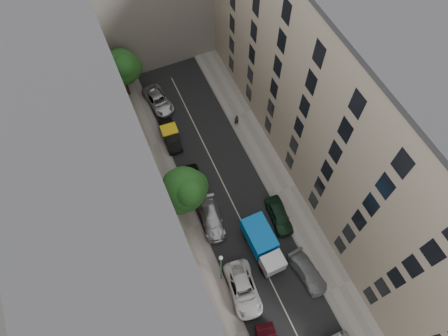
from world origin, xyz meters
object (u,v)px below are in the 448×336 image
tree_mid (185,191)px  pedestrian (236,120)px  tarp_truck (263,244)px  lamp_post (221,266)px  tree_far (122,68)px  car_left_3 (212,219)px  car_left_5 (170,135)px  car_right_2 (279,216)px  car_left_4 (194,180)px  car_left_6 (158,100)px  car_right_1 (308,273)px  car_left_2 (243,289)px

tree_mid → pedestrian: size_ratio=4.29×
tarp_truck → lamp_post: 5.64m
tarp_truck → pedestrian: size_ratio=3.54×
tarp_truck → tree_far: bearing=103.4°
tree_mid → pedestrian: tree_mid is taller
lamp_post → car_left_3: bearing=76.2°
car_left_5 → car_right_2: car_left_5 is taller
car_left_5 → tree_mid: 9.99m
tree_far → car_left_4: bearing=-79.2°
car_left_4 → car_left_6: 11.83m
lamp_post → pedestrian: (8.70, 15.79, -3.23)m
car_left_4 → lamp_post: size_ratio=0.59×
car_right_2 → car_left_3: bearing=165.0°
car_right_1 → tree_far: (-9.02, 27.98, 3.89)m
car_left_6 → car_right_2: car_right_2 is taller
car_left_3 → car_left_5: car_left_5 is taller
tree_mid → tarp_truck: bearing=-52.7°
car_right_1 → pedestrian: bearing=80.1°
car_right_2 → tree_far: (-9.19, 21.79, 3.81)m
car_left_6 → pedestrian: (7.30, -6.54, 0.25)m
car_left_5 → car_left_3: bearing=-85.2°
car_left_5 → car_left_6: bearing=88.5°
car_left_4 → car_right_2: 9.63m
car_left_2 → tree_mid: size_ratio=0.80×
car_right_2 → pedestrian: pedestrian is taller
car_right_1 → car_right_2: bearing=81.8°
car_left_2 → tree_far: bearing=103.0°
car_left_5 → tree_far: (-2.39, 8.18, 3.80)m
car_right_2 → pedestrian: 12.53m
tarp_truck → car_left_3: (-3.40, 4.62, -0.71)m
car_left_6 → car_right_2: (6.40, -19.03, 0.05)m
car_left_3 → lamp_post: bearing=-95.3°
car_left_5 → car_left_4: bearing=-83.7°
car_left_3 → tree_mid: tree_mid is taller
tarp_truck → car_left_4: (-3.40, 9.40, -0.76)m
car_left_3 → tree_mid: size_ratio=0.73×
tarp_truck → tree_mid: 8.99m
car_right_1 → pedestrian: 18.71m
car_right_1 → pedestrian: pedestrian is taller
car_left_3 → car_left_5: bearing=100.5°
car_right_2 → lamp_post: size_ratio=0.68×
car_right_1 → car_right_2: 6.19m
car_left_6 → tree_far: size_ratio=0.75×
car_right_1 → tree_mid: bearing=120.0°
car_left_5 → tree_mid: size_ratio=0.67×
car_left_2 → car_left_4: bearing=97.1°
car_left_2 → car_left_5: 18.80m
tarp_truck → tree_far: tree_far is taller
lamp_post → car_right_2: bearing=22.9°
pedestrian → lamp_post: bearing=62.9°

